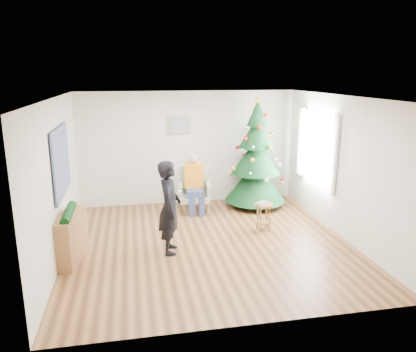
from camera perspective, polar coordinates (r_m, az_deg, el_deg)
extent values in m
plane|color=brown|center=(7.42, 0.11, -9.43)|extent=(5.00, 5.00, 0.00)
plane|color=white|center=(6.81, 0.13, 11.04)|extent=(5.00, 5.00, 0.00)
plane|color=silver|center=(9.41, -2.78, 3.96)|extent=(5.00, 0.00, 5.00)
plane|color=silver|center=(4.68, 5.99, -6.91)|extent=(5.00, 0.00, 5.00)
plane|color=silver|center=(6.99, -20.45, -0.60)|extent=(0.00, 5.00, 5.00)
plane|color=silver|center=(7.86, 18.33, 1.16)|extent=(0.00, 5.00, 5.00)
cube|color=white|center=(8.67, 15.09, 3.93)|extent=(0.04, 1.30, 1.40)
cube|color=white|center=(8.00, 17.21, 2.95)|extent=(0.05, 0.25, 1.50)
cube|color=white|center=(9.33, 12.94, 4.77)|extent=(0.05, 0.25, 1.50)
cylinder|color=#3F2816|center=(9.47, 6.62, -3.17)|extent=(0.11, 0.11, 0.32)
cone|color=black|center=(9.35, 6.70, -0.68)|extent=(1.39, 1.39, 0.91)
cone|color=black|center=(9.21, 6.80, 2.85)|extent=(1.11, 1.11, 0.80)
cone|color=black|center=(9.12, 6.90, 6.13)|extent=(0.81, 0.81, 0.69)
cone|color=black|center=(9.07, 6.98, 8.80)|extent=(0.47, 0.47, 0.59)
cone|color=gold|center=(9.05, 7.04, 10.68)|extent=(0.15, 0.15, 0.15)
cylinder|color=brown|center=(7.91, 7.86, -4.01)|extent=(0.36, 0.36, 0.04)
cylinder|color=brown|center=(8.02, 7.77, -6.45)|extent=(0.27, 0.27, 0.02)
imported|color=silver|center=(7.90, 7.86, -3.79)|extent=(0.35, 0.34, 0.02)
cube|color=gray|center=(8.91, -1.90, -3.03)|extent=(0.73, 0.69, 0.12)
cube|color=gray|center=(9.09, -1.97, -0.45)|extent=(0.66, 0.19, 0.60)
cube|color=gray|center=(8.87, -3.90, -2.07)|extent=(0.16, 0.52, 0.30)
cube|color=gray|center=(8.88, 0.08, -2.01)|extent=(0.16, 0.52, 0.30)
cube|color=navy|center=(8.81, -1.83, -2.36)|extent=(0.42, 0.44, 0.14)
cube|color=orange|center=(8.91, -2.06, 0.04)|extent=(0.42, 0.25, 0.55)
sphere|color=tan|center=(8.81, -2.06, 2.41)|extent=(0.21, 0.21, 0.21)
imported|color=black|center=(6.84, -5.43, -4.41)|extent=(0.45, 0.63, 1.60)
cube|color=white|center=(6.75, -4.02, -2.26)|extent=(0.05, 0.13, 0.04)
cube|color=brown|center=(6.99, -18.76, -8.22)|extent=(0.47, 1.04, 0.80)
cylinder|color=black|center=(6.85, -19.04, -4.97)|extent=(0.14, 0.90, 0.14)
cube|color=black|center=(7.21, -19.94, 1.94)|extent=(0.03, 1.50, 1.15)
cube|color=tan|center=(9.28, -4.03, 7.23)|extent=(0.52, 0.03, 0.42)
cube|color=gray|center=(9.25, -4.01, 7.21)|extent=(0.44, 0.02, 0.34)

